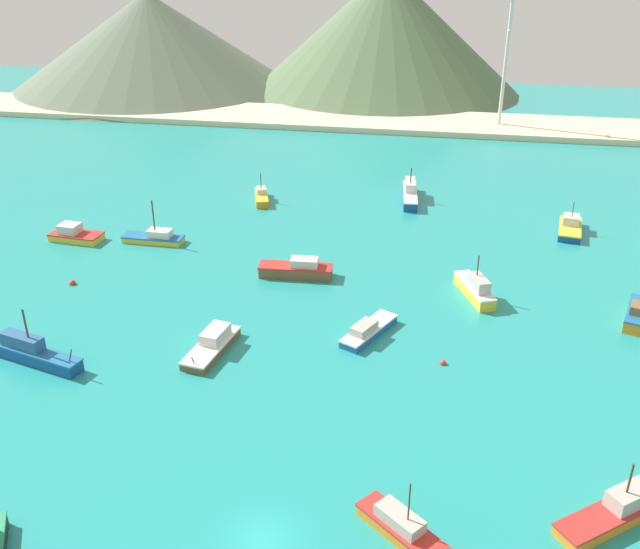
{
  "coord_description": "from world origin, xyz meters",
  "views": [
    {
      "loc": [
        10.51,
        -34.73,
        38.39
      ],
      "look_at": [
        -3.39,
        40.48,
        0.83
      ],
      "focal_mm": 39.53,
      "sensor_mm": 36.0,
      "label": 1
    }
  ],
  "objects_px": {
    "fishing_boat_15": "(410,193)",
    "fishing_boat_8": "(475,289)",
    "fishing_boat_0": "(637,314)",
    "fishing_boat_1": "(570,227)",
    "fishing_boat_10": "(32,352)",
    "fishing_boat_12": "(297,269)",
    "buoy_1": "(73,283)",
    "fishing_boat_11": "(212,344)",
    "fishing_boat_13": "(75,234)",
    "buoy_0": "(443,363)",
    "fishing_boat_7": "(408,533)",
    "fishing_boat_4": "(368,330)",
    "radio_tower": "(507,49)",
    "fishing_boat_3": "(261,197)",
    "fishing_boat_6": "(155,237)",
    "fishing_boat_2": "(622,509)"
  },
  "relations": [
    {
      "from": "fishing_boat_8",
      "to": "fishing_boat_12",
      "type": "xyz_separation_m",
      "value": [
        -21.41,
        1.67,
        -0.18
      ]
    },
    {
      "from": "fishing_boat_0",
      "to": "fishing_boat_12",
      "type": "relative_size",
      "value": 0.83
    },
    {
      "from": "fishing_boat_11",
      "to": "fishing_boat_0",
      "type": "bearing_deg",
      "value": 17.91
    },
    {
      "from": "fishing_boat_3",
      "to": "fishing_boat_8",
      "type": "distance_m",
      "value": 42.09
    },
    {
      "from": "buoy_1",
      "to": "buoy_0",
      "type": "bearing_deg",
      "value": -11.98
    },
    {
      "from": "fishing_boat_0",
      "to": "buoy_1",
      "type": "height_order",
      "value": "fishing_boat_0"
    },
    {
      "from": "fishing_boat_10",
      "to": "fishing_boat_15",
      "type": "height_order",
      "value": "fishing_boat_10"
    },
    {
      "from": "fishing_boat_3",
      "to": "fishing_boat_15",
      "type": "distance_m",
      "value": 23.36
    },
    {
      "from": "radio_tower",
      "to": "fishing_boat_13",
      "type": "bearing_deg",
      "value": -129.8
    },
    {
      "from": "fishing_boat_0",
      "to": "fishing_boat_1",
      "type": "distance_m",
      "value": 25.06
    },
    {
      "from": "fishing_boat_12",
      "to": "fishing_boat_10",
      "type": "bearing_deg",
      "value": -132.77
    },
    {
      "from": "fishing_boat_4",
      "to": "fishing_boat_11",
      "type": "xyz_separation_m",
      "value": [
        -15.11,
        -5.72,
        0.11
      ]
    },
    {
      "from": "fishing_boat_6",
      "to": "fishing_boat_15",
      "type": "relative_size",
      "value": 0.77
    },
    {
      "from": "fishing_boat_1",
      "to": "fishing_boat_12",
      "type": "relative_size",
      "value": 0.91
    },
    {
      "from": "fishing_boat_7",
      "to": "fishing_boat_15",
      "type": "height_order",
      "value": "fishing_boat_15"
    },
    {
      "from": "fishing_boat_7",
      "to": "fishing_boat_13",
      "type": "xyz_separation_m",
      "value": [
        -48.79,
        44.94,
        0.1
      ]
    },
    {
      "from": "fishing_boat_6",
      "to": "fishing_boat_7",
      "type": "bearing_deg",
      "value": -50.79
    },
    {
      "from": "fishing_boat_0",
      "to": "fishing_boat_6",
      "type": "bearing_deg",
      "value": 169.73
    },
    {
      "from": "fishing_boat_0",
      "to": "fishing_boat_1",
      "type": "relative_size",
      "value": 0.92
    },
    {
      "from": "fishing_boat_11",
      "to": "fishing_boat_13",
      "type": "xyz_separation_m",
      "value": [
        -27.53,
        23.67,
        0.05
      ]
    },
    {
      "from": "fishing_boat_15",
      "to": "buoy_1",
      "type": "xyz_separation_m",
      "value": [
        -37.89,
        -36.94,
        -0.94
      ]
    },
    {
      "from": "fishing_boat_3",
      "to": "fishing_boat_10",
      "type": "distance_m",
      "value": 49.56
    },
    {
      "from": "fishing_boat_0",
      "to": "fishing_boat_4",
      "type": "bearing_deg",
      "value": -163.64
    },
    {
      "from": "fishing_boat_12",
      "to": "fishing_boat_13",
      "type": "xyz_separation_m",
      "value": [
        -32.39,
        5.47,
        -0.11
      ]
    },
    {
      "from": "fishing_boat_13",
      "to": "fishing_boat_8",
      "type": "bearing_deg",
      "value": -7.57
    },
    {
      "from": "fishing_boat_4",
      "to": "fishing_boat_15",
      "type": "bearing_deg",
      "value": 88.0
    },
    {
      "from": "fishing_boat_6",
      "to": "fishing_boat_7",
      "type": "relative_size",
      "value": 0.99
    },
    {
      "from": "fishing_boat_15",
      "to": "fishing_boat_8",
      "type": "bearing_deg",
      "value": -72.95
    },
    {
      "from": "fishing_boat_4",
      "to": "fishing_boat_7",
      "type": "relative_size",
      "value": 0.99
    },
    {
      "from": "fishing_boat_10",
      "to": "radio_tower",
      "type": "height_order",
      "value": "radio_tower"
    },
    {
      "from": "fishing_boat_8",
      "to": "buoy_0",
      "type": "bearing_deg",
      "value": -102.23
    },
    {
      "from": "fishing_boat_2",
      "to": "fishing_boat_13",
      "type": "distance_m",
      "value": 75.25
    },
    {
      "from": "fishing_boat_4",
      "to": "fishing_boat_7",
      "type": "distance_m",
      "value": 27.68
    },
    {
      "from": "fishing_boat_1",
      "to": "fishing_boat_8",
      "type": "height_order",
      "value": "fishing_boat_8"
    },
    {
      "from": "fishing_boat_0",
      "to": "fishing_boat_2",
      "type": "relative_size",
      "value": 0.78
    },
    {
      "from": "fishing_boat_11",
      "to": "buoy_0",
      "type": "relative_size",
      "value": 13.53
    },
    {
      "from": "fishing_boat_10",
      "to": "fishing_boat_12",
      "type": "height_order",
      "value": "fishing_boat_10"
    },
    {
      "from": "fishing_boat_3",
      "to": "fishing_boat_2",
      "type": "bearing_deg",
      "value": -54.49
    },
    {
      "from": "fishing_boat_11",
      "to": "fishing_boat_13",
      "type": "height_order",
      "value": "fishing_boat_13"
    },
    {
      "from": "fishing_boat_10",
      "to": "fishing_boat_15",
      "type": "relative_size",
      "value": 1.01
    },
    {
      "from": "fishing_boat_3",
      "to": "fishing_boat_15",
      "type": "height_order",
      "value": "fishing_boat_15"
    },
    {
      "from": "fishing_boat_4",
      "to": "buoy_0",
      "type": "relative_size",
      "value": 12.96
    },
    {
      "from": "fishing_boat_1",
      "to": "fishing_boat_4",
      "type": "distance_m",
      "value": 41.22
    },
    {
      "from": "fishing_boat_6",
      "to": "fishing_boat_15",
      "type": "bearing_deg",
      "value": 35.01
    },
    {
      "from": "fishing_boat_7",
      "to": "fishing_boat_3",
      "type": "bearing_deg",
      "value": 113.1
    },
    {
      "from": "fishing_boat_15",
      "to": "buoy_0",
      "type": "height_order",
      "value": "fishing_boat_15"
    },
    {
      "from": "fishing_boat_12",
      "to": "fishing_boat_15",
      "type": "relative_size",
      "value": 0.84
    },
    {
      "from": "fishing_boat_7",
      "to": "buoy_1",
      "type": "height_order",
      "value": "fishing_boat_7"
    },
    {
      "from": "fishing_boat_3",
      "to": "fishing_boat_13",
      "type": "bearing_deg",
      "value": -137.39
    },
    {
      "from": "fishing_boat_8",
      "to": "buoy_1",
      "type": "height_order",
      "value": "fishing_boat_8"
    }
  ]
}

